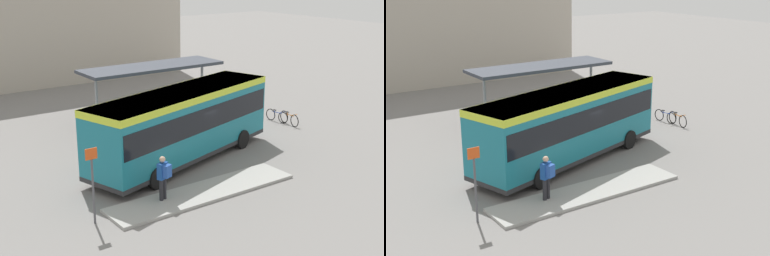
{
  "view_description": "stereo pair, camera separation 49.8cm",
  "coord_description": "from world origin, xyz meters",
  "views": [
    {
      "loc": [
        -13.3,
        -19.2,
        8.75
      ],
      "look_at": [
        0.51,
        0.0,
        1.5
      ],
      "focal_mm": 50.0,
      "sensor_mm": 36.0,
      "label": 1
    },
    {
      "loc": [
        -12.9,
        -19.49,
        8.75
      ],
      "look_at": [
        0.51,
        0.0,
        1.5
      ],
      "focal_mm": 50.0,
      "sensor_mm": 36.0,
      "label": 2
    }
  ],
  "objects": [
    {
      "name": "potted_planter_near_shelter",
      "position": [
        0.39,
        4.43,
        0.62
      ],
      "size": [
        0.75,
        0.75,
        1.19
      ],
      "color": "slate",
      "rests_on": "ground_plane"
    },
    {
      "name": "city_bus",
      "position": [
        0.01,
        0.0,
        1.93
      ],
      "size": [
        10.6,
        5.31,
        3.32
      ],
      "rotation": [
        0.0,
        0.0,
        0.29
      ],
      "color": "#197284",
      "rests_on": "ground_plane"
    },
    {
      "name": "ground_plane",
      "position": [
        0.0,
        0.0,
        0.0
      ],
      "size": [
        120.0,
        120.0,
        0.0
      ],
      "primitive_type": "plane",
      "color": "slate"
    },
    {
      "name": "bicycle_orange",
      "position": [
        8.24,
        1.25,
        0.37
      ],
      "size": [
        0.48,
        1.68,
        0.73
      ],
      "rotation": [
        0.0,
        0.0,
        -1.73
      ],
      "color": "black",
      "rests_on": "ground_plane"
    },
    {
      "name": "platform_sign",
      "position": [
        -6.12,
        -3.36,
        1.56
      ],
      "size": [
        0.44,
        0.08,
        2.8
      ],
      "color": "#4C4C51",
      "rests_on": "ground_plane"
    },
    {
      "name": "potted_planter_far_side",
      "position": [
        2.26,
        4.6,
        0.65
      ],
      "size": [
        0.78,
        0.78,
        1.24
      ],
      "color": "slate",
      "rests_on": "ground_plane"
    },
    {
      "name": "curb_island",
      "position": [
        -1.49,
        -3.57,
        0.06
      ],
      "size": [
        8.2,
        1.8,
        0.12
      ],
      "color": "#9E9E99",
      "rests_on": "ground_plane"
    },
    {
      "name": "station_shelter",
      "position": [
        2.61,
        6.85,
        3.04
      ],
      "size": [
        8.46,
        2.63,
        3.19
      ],
      "color": "#383D47",
      "rests_on": "ground_plane"
    },
    {
      "name": "bicycle_blue",
      "position": [
        8.09,
        2.11,
        0.35
      ],
      "size": [
        0.48,
        1.62,
        0.7
      ],
      "rotation": [
        0.0,
        0.0,
        -1.48
      ],
      "color": "black",
      "rests_on": "ground_plane"
    },
    {
      "name": "pedestrian_waiting",
      "position": [
        -3.21,
        -3.34,
        1.12
      ],
      "size": [
        0.51,
        0.54,
        1.75
      ],
      "rotation": [
        0.0,
        0.0,
        1.93
      ],
      "color": "#232328",
      "rests_on": "curb_island"
    }
  ]
}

